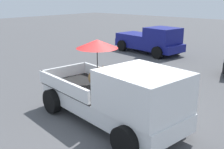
{
  "coord_description": "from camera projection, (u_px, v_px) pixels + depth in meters",
  "views": [
    {
      "loc": [
        5.21,
        -5.81,
        3.77
      ],
      "look_at": [
        -0.86,
        1.14,
        1.1
      ],
      "focal_mm": 43.92,
      "sensor_mm": 36.0,
      "label": 1
    }
  ],
  "objects": [
    {
      "name": "pickup_truck_main",
      "position": [
        119.0,
        95.0,
        7.97
      ],
      "size": [
        5.26,
        2.8,
        2.41
      ],
      "rotation": [
        0.0,
        0.0,
        -0.14
      ],
      "color": "black",
      "rests_on": "ground"
    },
    {
      "name": "ground_plane",
      "position": [
        109.0,
        121.0,
        8.55
      ],
      "size": [
        80.0,
        80.0,
        0.0
      ],
      "primitive_type": "plane",
      "color": "#4C4C4F"
    },
    {
      "name": "pickup_truck_red",
      "position": [
        151.0,
        40.0,
        18.35
      ],
      "size": [
        5.01,
        2.71,
        1.8
      ],
      "rotation": [
        0.0,
        0.0,
        -0.14
      ],
      "color": "black",
      "rests_on": "ground"
    }
  ]
}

